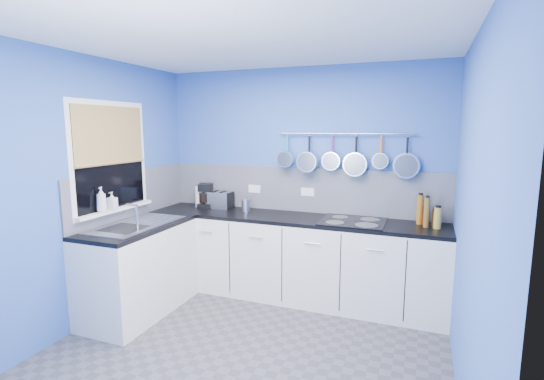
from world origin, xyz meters
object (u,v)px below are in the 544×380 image
Objects in this scene: toaster at (219,200)px; coffee_maker at (205,196)px; soap_bottle_a at (101,200)px; hob at (353,221)px; soap_bottle_b at (112,201)px; canister at (246,205)px; paper_towel at (200,197)px.

coffee_maker is at bearing -166.48° from toaster.
soap_bottle_a is 2.46m from hob.
coffee_maker reaches higher than hob.
canister is (0.96, 1.04, -0.17)m from soap_bottle_b.
paper_towel reaches higher than hob.
soap_bottle_a reaches higher than canister.
soap_bottle_b is at bearing -156.74° from hob.
soap_bottle_b is 0.57× the size of toaster.
coffee_maker reaches higher than toaster.
soap_bottle_a is 0.80× the size of toaster.
coffee_maker is 0.95× the size of toaster.
canister is at bearing 47.35° from soap_bottle_b.
canister is at bearing -17.95° from coffee_maker.
canister is 1.24m from hob.
toaster reaches higher than canister.
coffee_maker is (0.07, -0.00, 0.02)m from paper_towel.
toaster is (0.58, 1.23, -0.17)m from soap_bottle_a.
paper_towel is 0.87× the size of coffee_maker.
soap_bottle_b reaches higher than hob.
hob is at bearing -3.86° from paper_towel.
coffee_maker is at bearing 68.74° from soap_bottle_b.
soap_bottle_a is 1.26m from paper_towel.
soap_bottle_b is 1.25m from toaster.
toaster is at bearing 171.13° from canister.
paper_towel reaches higher than canister.
soap_bottle_b reaches higher than coffee_maker.
toaster is at bearing -3.46° from coffee_maker.
hob is (1.61, -0.16, -0.09)m from toaster.
hob is at bearing 23.26° from soap_bottle_b.
soap_bottle_a is 0.84× the size of coffee_maker.
soap_bottle_b is at bearing -107.66° from paper_towel.
soap_bottle_a reaches higher than paper_towel.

